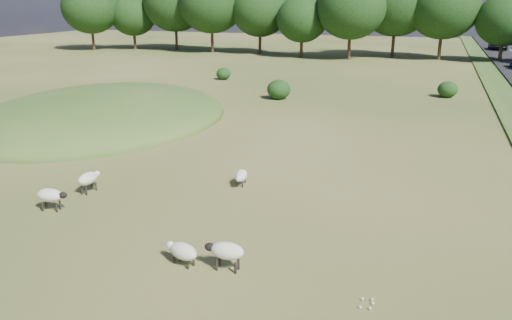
{
  "coord_description": "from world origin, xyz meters",
  "views": [
    {
      "loc": [
        9.06,
        -15.86,
        7.81
      ],
      "look_at": [
        2.0,
        4.0,
        1.0
      ],
      "focal_mm": 35.0,
      "sensor_mm": 36.0,
      "label": 1
    }
  ],
  "objects_px": {
    "sheep_3": "(226,251)",
    "car_1": "(498,45)",
    "sheep_2": "(88,178)",
    "sheep_4": "(182,251)",
    "sheep_1": "(51,195)",
    "sheep_0": "(241,176)"
  },
  "relations": [
    {
      "from": "sheep_1",
      "to": "sheep_3",
      "type": "height_order",
      "value": "sheep_3"
    },
    {
      "from": "sheep_3",
      "to": "sheep_4",
      "type": "bearing_deg",
      "value": 3.95
    },
    {
      "from": "sheep_0",
      "to": "sheep_3",
      "type": "bearing_deg",
      "value": 8.58
    },
    {
      "from": "sheep_0",
      "to": "sheep_4",
      "type": "distance_m",
      "value": 7.07
    },
    {
      "from": "sheep_2",
      "to": "sheep_1",
      "type": "bearing_deg",
      "value": -179.51
    },
    {
      "from": "sheep_1",
      "to": "sheep_4",
      "type": "xyz_separation_m",
      "value": [
        6.69,
        -1.99,
        -0.17
      ]
    },
    {
      "from": "sheep_0",
      "to": "sheep_3",
      "type": "height_order",
      "value": "sheep_3"
    },
    {
      "from": "sheep_4",
      "to": "sheep_1",
      "type": "bearing_deg",
      "value": 0.34
    },
    {
      "from": "car_1",
      "to": "sheep_2",
      "type": "bearing_deg",
      "value": -107.26
    },
    {
      "from": "car_1",
      "to": "sheep_4",
      "type": "bearing_deg",
      "value": -101.73
    },
    {
      "from": "sheep_4",
      "to": "car_1",
      "type": "xyz_separation_m",
      "value": [
        15.76,
        75.86,
        0.53
      ]
    },
    {
      "from": "sheep_0",
      "to": "sheep_4",
      "type": "bearing_deg",
      "value": -2.64
    },
    {
      "from": "sheep_2",
      "to": "sheep_3",
      "type": "bearing_deg",
      "value": -111.86
    },
    {
      "from": "sheep_1",
      "to": "sheep_4",
      "type": "distance_m",
      "value": 6.99
    },
    {
      "from": "sheep_1",
      "to": "sheep_2",
      "type": "distance_m",
      "value": 2.1
    },
    {
      "from": "sheep_3",
      "to": "car_1",
      "type": "relative_size",
      "value": 0.24
    },
    {
      "from": "sheep_3",
      "to": "car_1",
      "type": "distance_m",
      "value": 77.08
    },
    {
      "from": "sheep_0",
      "to": "sheep_4",
      "type": "height_order",
      "value": "sheep_4"
    },
    {
      "from": "sheep_0",
      "to": "sheep_3",
      "type": "distance_m",
      "value": 7.24
    },
    {
      "from": "sheep_0",
      "to": "sheep_4",
      "type": "relative_size",
      "value": 0.94
    },
    {
      "from": "sheep_2",
      "to": "sheep_4",
      "type": "xyz_separation_m",
      "value": [
        6.55,
        -4.08,
        -0.17
      ]
    },
    {
      "from": "sheep_0",
      "to": "car_1",
      "type": "height_order",
      "value": "car_1"
    }
  ]
}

